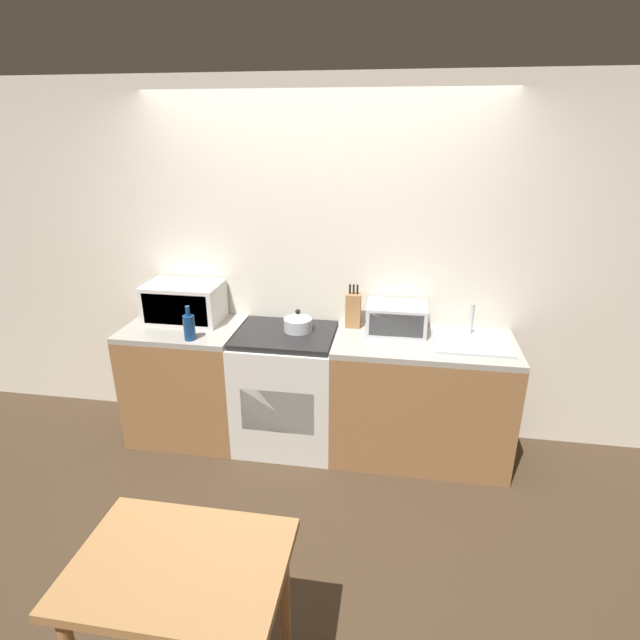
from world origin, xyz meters
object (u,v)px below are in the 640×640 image
Objects in this scene: stove_range at (287,389)px; dining_table at (182,587)px; kettle at (298,322)px; microwave at (184,302)px; bottle at (189,327)px; toaster_oven at (396,318)px.

stove_range reaches higher than dining_table.
microwave reaches higher than kettle.
stove_range is at bearing -147.91° from kettle.
kettle is 0.88m from microwave.
stove_range is 1.13× the size of dining_table.
dining_table is (0.02, -1.89, 0.19)m from stove_range.
bottle is (0.18, -0.34, -0.05)m from microwave.
stove_range is at bearing 19.87° from bottle.
microwave is at bearing 117.77° from bottle.
bottle is 0.58× the size of toaster_oven.
dining_table is at bearing -91.75° from kettle.
bottle is at bearing -160.13° from stove_range.
microwave is 1.32× the size of toaster_oven.
toaster_oven is 0.52× the size of dining_table.
toaster_oven is (1.39, 0.37, 0.01)m from bottle.
microwave is at bearing 175.93° from kettle.
toaster_oven is at bearing 14.72° from bottle.
dining_table is (0.82, -2.00, -0.41)m from microwave.
kettle is 0.25× the size of dining_table.
kettle is 0.48× the size of toaster_oven.
stove_range is 1.63× the size of microwave.
toaster_oven reaches higher than dining_table.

